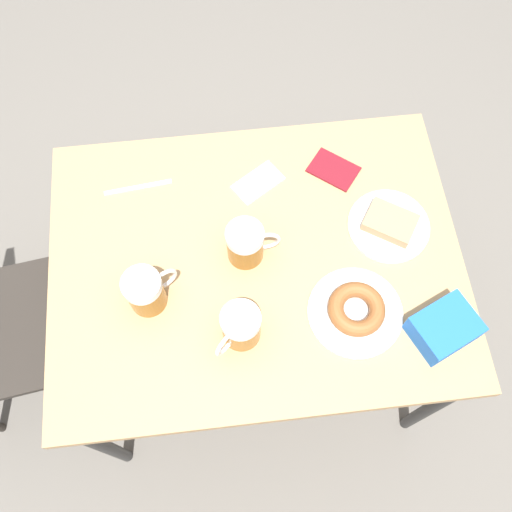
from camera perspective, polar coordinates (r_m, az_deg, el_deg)
The scene contains 11 objects.
ground_plane at distance 2.13m, azimuth 0.00°, elevation -8.29°, with size 8.00×8.00×0.00m, color #666059.
table at distance 1.50m, azimuth 0.00°, elevation -1.28°, with size 0.80×1.04×0.73m.
plate_with_cake at distance 1.51m, azimuth 13.18°, elevation 3.10°, with size 0.21×0.21×0.04m.
plate_with_donut at distance 1.39m, azimuth 9.96°, elevation -5.38°, with size 0.23×0.23×0.05m.
beer_mug_left at distance 1.32m, azimuth -1.59°, elevation -7.08°, with size 0.11×0.11×0.12m.
beer_mug_center at distance 1.39m, azimuth -0.98°, elevation 1.25°, with size 0.09×0.14×0.12m.
beer_mug_right at distance 1.37m, azimuth -10.95°, elevation -3.45°, with size 0.09×0.13×0.12m.
napkin_folded at distance 1.54m, azimuth 0.19°, elevation 7.36°, with size 0.13×0.15×0.00m.
fork at distance 1.57m, azimuth -11.71°, elevation 6.74°, with size 0.03×0.18×0.00m.
passport_near_edge at distance 1.58m, azimuth 7.75°, elevation 8.56°, with size 0.15×0.15×0.01m.
blue_pouch at distance 1.41m, azimuth 18.30°, elevation -6.84°, with size 0.16×0.18×0.07m.
Camera 1 is at (-0.58, 0.07, 2.05)m, focal length 40.00 mm.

